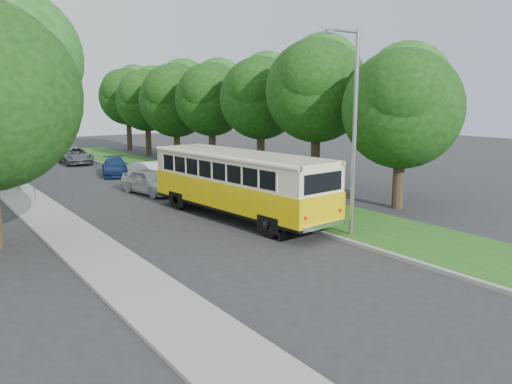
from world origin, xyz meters
TOP-DOWN VIEW (x-y plane):
  - ground at (0.00, 0.00)m, footprint 120.00×120.00m
  - curb at (3.60, 5.00)m, footprint 0.20×70.00m
  - grass_verge at (5.95, 5.00)m, footprint 4.50×70.00m
  - sidewalk at (-4.80, 5.00)m, footprint 2.20×70.00m
  - treeline at (3.15, 17.99)m, footprint 24.27×41.91m
  - lamppost_near at (4.21, -2.50)m, footprint 1.71×0.16m
  - lamppost_far at (-4.70, 16.00)m, footprint 1.71×0.16m
  - warning_sign at (-4.50, 11.98)m, footprint 0.56×0.10m
  - vintage_bus at (2.42, 2.78)m, footprint 3.64×10.64m
  - car_silver at (1.55, 10.83)m, footprint 2.46×4.53m
  - car_white at (3.00, 13.53)m, footprint 2.06×4.61m
  - car_blue at (2.34, 18.95)m, footprint 2.90×4.62m
  - car_grey at (1.92, 27.49)m, footprint 2.67×5.13m

SIDE VIEW (x-z plane):
  - ground at x=0.00m, z-range 0.00..0.00m
  - sidewalk at x=-4.80m, z-range 0.00..0.12m
  - grass_verge at x=5.95m, z-range 0.00..0.13m
  - curb at x=3.60m, z-range 0.00..0.15m
  - car_blue at x=2.34m, z-range 0.00..1.25m
  - car_grey at x=1.92m, z-range 0.00..1.38m
  - car_silver at x=1.55m, z-range 0.00..1.46m
  - car_white at x=3.00m, z-range 0.00..1.47m
  - vintage_bus at x=2.42m, z-range 0.00..3.10m
  - warning_sign at x=-4.50m, z-range 0.46..2.96m
  - lamppost_far at x=-4.70m, z-range 0.37..7.87m
  - lamppost_near at x=4.21m, z-range 0.37..8.37m
  - treeline at x=3.15m, z-range 1.20..10.66m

